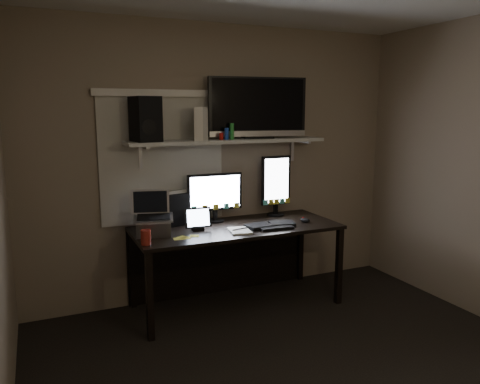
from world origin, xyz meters
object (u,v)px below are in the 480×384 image
desk (231,242)px  monitor_portrait (276,186)px  mouse (305,220)px  cup (146,237)px  laptop (153,214)px  game_console (199,124)px  monitor_landscape (215,197)px  keyboard (271,225)px  tablet (198,219)px  speaker (145,119)px  tv (258,108)px

desk → monitor_portrait: bearing=12.7°
mouse → cup: bearing=169.9°
laptop → game_console: (0.46, 0.17, 0.71)m
monitor_landscape → cup: (-0.74, -0.48, -0.17)m
keyboard → mouse: (0.36, 0.01, 0.00)m
monitor_portrait → tablet: (-0.87, -0.23, -0.19)m
keyboard → laptop: laptop is taller
mouse → cup: cup is taller
keyboard → laptop: size_ratio=1.28×
monitor_landscape → speaker: 0.94m
desk → cup: 0.95m
desk → tv: tv is taller
monitor_landscape → game_console: game_console is taller
mouse → speaker: speaker is taller
speaker → monitor_landscape: bearing=-4.8°
speaker → laptop: bearing=-99.6°
game_console → cup: bearing=-124.4°
keyboard → mouse: 0.36m
mouse → speaker: size_ratio=0.28×
desk → tv: size_ratio=1.98×
tv → speaker: 1.03m
monitor_portrait → cup: size_ratio=5.20×
desk → speaker: speaker is taller
tv → speaker: bearing=-171.4°
laptop → monitor_landscape: bearing=34.8°
desk → mouse: mouse is taller
keyboard → tv: 1.06m
tablet → laptop: (-0.37, 0.01, 0.08)m
monitor_portrait → tablet: monitor_portrait is taller
cup → tv: tv is taller
desk → speaker: 1.33m
tablet → mouse: bearing=-3.5°
desk → speaker: bearing=175.2°
laptop → speaker: speaker is taller
cup → tablet: bearing=26.0°
laptop → speaker: size_ratio=0.96×
cup → game_console: size_ratio=0.40×
desk → game_console: (-0.27, 0.06, 1.07)m
mouse → speaker: (-1.36, 0.29, 0.91)m
tablet → laptop: 0.38m
keyboard → laptop: bearing=175.7°
tablet → cup: 0.55m
cup → speaker: 0.98m
tv → speaker: tv is taller
desk → mouse: (0.63, -0.23, 0.20)m
monitor_landscape → monitor_portrait: bearing=0.3°
speaker → tablet: bearing=-35.5°
monitor_landscape → speaker: size_ratio=1.41×
mouse → cup: (-1.48, -0.13, 0.04)m
tablet → game_console: bearing=67.5°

